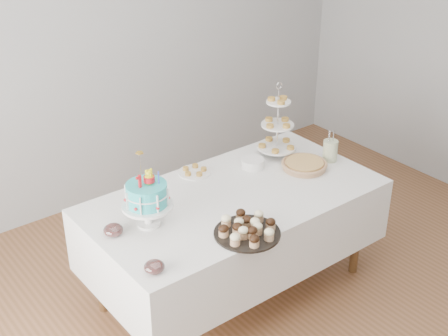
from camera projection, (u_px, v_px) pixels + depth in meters
floor at (262, 312)px, 4.16m from camera, size 5.00×5.00×0.00m
walls at (268, 127)px, 3.53m from camera, size 5.04×4.04×2.70m
table at (234, 224)px, 4.12m from camera, size 1.92×1.02×0.77m
birthday_cake at (148, 206)px, 3.64m from camera, size 0.31×0.31×0.47m
cupcake_tray at (247, 228)px, 3.59m from camera, size 0.39×0.39×0.09m
pie at (304, 165)px, 4.32m from camera, size 0.32×0.32×0.05m
tiered_stand at (277, 125)px, 4.42m from camera, size 0.29×0.29×0.55m
plate_stack at (253, 163)px, 4.34m from camera, size 0.16×0.16×0.06m
pastry_plate at (194, 171)px, 4.27m from camera, size 0.22×0.22×0.03m
jam_bowl_a at (154, 267)px, 3.28m from camera, size 0.11×0.11×0.07m
jam_bowl_b at (113, 230)px, 3.59m from camera, size 0.12×0.12×0.07m
utensil_pitcher at (330, 150)px, 4.41m from camera, size 0.11×0.10×0.23m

